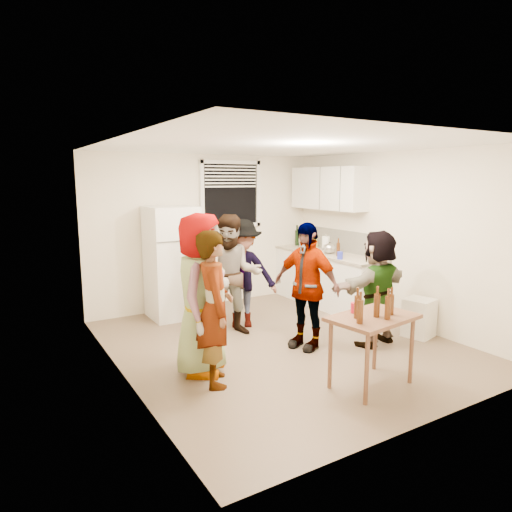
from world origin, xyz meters
TOP-DOWN VIEW (x-y plane):
  - room at (0.00, 0.00)m, footprint 4.00×4.50m
  - window at (0.45, 2.21)m, footprint 1.12×0.10m
  - refrigerator at (-0.75, 1.88)m, footprint 0.70×0.70m
  - counter_lower at (1.70, 1.15)m, footprint 0.60×2.20m
  - countertop at (1.70, 1.15)m, footprint 0.64×2.22m
  - backsplash at (1.99, 1.15)m, footprint 0.03×2.20m
  - upper_cabinets at (1.83, 1.35)m, footprint 0.34×1.60m
  - kettle at (1.65, 1.05)m, footprint 0.26×0.23m
  - paper_towel at (1.68, 1.19)m, footprint 0.12×0.12m
  - wine_bottle at (1.75, 2.09)m, footprint 0.07×0.07m
  - beer_bottle_counter at (1.60, 0.79)m, footprint 0.06×0.06m
  - blue_cup at (1.44, 0.56)m, footprint 0.09×0.09m
  - picture_frame at (1.92, 1.80)m, footprint 0.02×0.18m
  - trash_bin at (1.76, -0.69)m, footprint 0.43×0.43m
  - serving_table at (0.12, -1.45)m, footprint 0.95×0.71m
  - beer_bottle_table at (0.31, -1.51)m, footprint 0.05×0.05m
  - red_cup at (0.03, -1.27)m, footprint 0.08×0.08m
  - guest_grey at (-1.23, -0.23)m, footprint 1.92×1.75m
  - guest_stripe at (-1.22, -0.57)m, footprint 1.71×1.07m
  - guest_back_left at (-0.34, 0.69)m, footprint 1.46×1.83m
  - guest_back_right at (-0.07, 0.92)m, footprint 1.58×1.83m
  - guest_black at (0.21, -0.22)m, footprint 1.80×1.40m
  - guest_orange at (1.05, -0.60)m, footprint 1.59×1.68m

SIDE VIEW (x-z plane):
  - room at x=0.00m, z-range -1.25..1.25m
  - serving_table at x=0.12m, z-range -0.37..0.37m
  - guest_grey at x=-1.23m, z-range -0.28..0.28m
  - guest_stripe at x=-1.22m, z-range -0.19..0.19m
  - guest_back_left at x=-0.34m, z-range -0.31..0.31m
  - guest_back_right at x=-0.07m, z-range -0.29..0.29m
  - guest_black at x=0.21m, z-range -0.19..0.19m
  - guest_orange at x=1.05m, z-range -0.22..0.22m
  - trash_bin at x=1.76m, z-range -0.01..0.51m
  - counter_lower at x=1.70m, z-range 0.00..0.86m
  - beer_bottle_table at x=0.31m, z-range 0.64..0.85m
  - red_cup at x=0.03m, z-range 0.69..0.80m
  - refrigerator at x=-0.75m, z-range 0.00..1.70m
  - countertop at x=1.70m, z-range 0.86..0.90m
  - paper_towel at x=1.68m, z-range 0.77..1.03m
  - wine_bottle at x=1.75m, z-range 0.76..1.04m
  - beer_bottle_counter at x=1.60m, z-range 0.79..1.01m
  - blue_cup at x=1.44m, z-range 0.84..0.96m
  - kettle at x=1.65m, z-range 0.80..1.00m
  - picture_frame at x=1.92m, z-range 0.90..1.05m
  - backsplash at x=1.99m, z-range 0.90..1.26m
  - window at x=0.45m, z-range 1.32..2.38m
  - upper_cabinets at x=1.83m, z-range 1.60..2.30m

